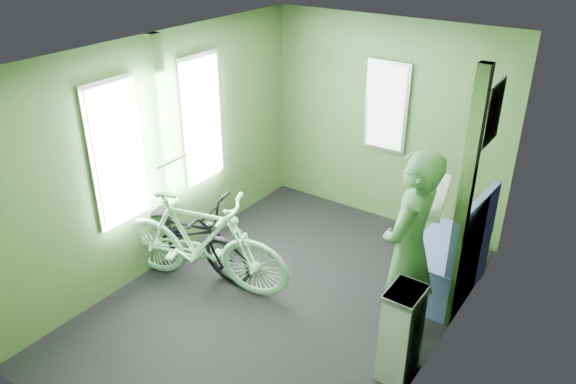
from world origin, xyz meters
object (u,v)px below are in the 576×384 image
at_px(waste_box, 401,333).
at_px(bench_seat, 445,262).
at_px(bicycle_black, 187,267).
at_px(bicycle_mint, 204,287).
at_px(passenger, 409,250).

height_order(waste_box, bench_seat, bench_seat).
height_order(bicycle_black, bicycle_mint, bicycle_mint).
bearing_deg(bicycle_black, bench_seat, -63.87).
xyz_separation_m(passenger, bench_seat, (0.06, 0.83, -0.55)).
distance_m(bicycle_black, waste_box, 2.42).
relative_size(bicycle_mint, bench_seat, 1.71).
height_order(bicycle_mint, bench_seat, bench_seat).
xyz_separation_m(bicycle_black, passenger, (2.21, 0.30, 0.86)).
relative_size(bicycle_mint, waste_box, 2.21).
bearing_deg(waste_box, bicycle_mint, -179.07).
distance_m(bicycle_black, bicycle_mint, 0.40).
xyz_separation_m(bicycle_black, waste_box, (2.38, -0.12, 0.40)).
bearing_deg(bicycle_black, waste_box, -93.22).
distance_m(bicycle_black, bench_seat, 2.55).
bearing_deg(waste_box, bicycle_black, 177.13).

